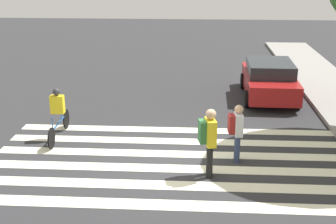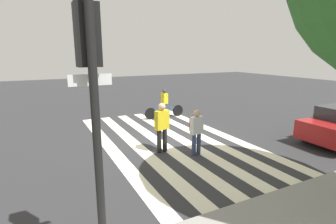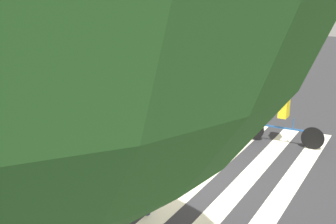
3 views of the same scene
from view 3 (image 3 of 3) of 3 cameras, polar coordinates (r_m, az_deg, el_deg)
name	(u,v)px [view 3 (image 3 of 3)]	position (r m, az deg, el deg)	size (l,w,h in m)	color
ground_plane	(177,179)	(11.13, 1.16, -8.18)	(60.00, 60.00, 0.00)	#2D2D30
crosswalk_stripes	(177,179)	(11.13, 1.16, -8.17)	(5.27, 10.00, 0.01)	#F2EDCC
pedestrian_adult_tall_backpack	(143,169)	(9.29, -3.10, -6.99)	(0.46, 0.39, 1.61)	navy
pedestrian_adult_blue_shirt	(124,144)	(10.34, -5.39, -3.93)	(0.53, 0.47, 1.79)	black
cyclist_near_curb	(283,115)	(13.46, 13.89, -0.38)	(2.32, 0.40, 1.59)	black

